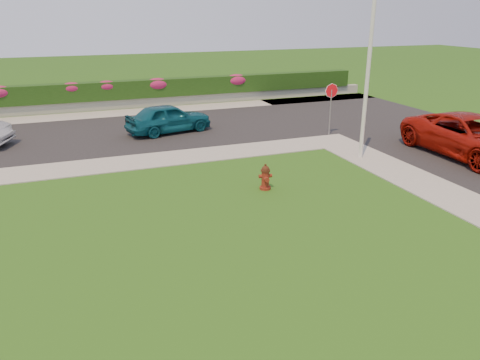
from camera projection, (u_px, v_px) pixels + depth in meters
name	position (u px, v px, depth m)	size (l,w,h in m)	color
ground	(278.00, 256.00, 11.70)	(120.00, 120.00, 0.00)	black
street_far	(59.00, 139.00, 22.35)	(26.00, 8.00, 0.04)	black
sidewalk_far	(32.00, 173.00, 17.62)	(24.00, 2.00, 0.04)	gray
curb_corner	(332.00, 141.00, 21.93)	(2.00, 2.00, 0.04)	gray
sidewalk_beyond	(129.00, 113.00, 28.07)	(34.00, 2.00, 0.04)	gray
retaining_wall	(125.00, 104.00, 29.30)	(34.00, 0.40, 0.60)	gray
hedge	(124.00, 90.00, 29.10)	(32.00, 0.90, 1.10)	black
fire_hydrant	(265.00, 177.00, 15.94)	(0.47, 0.44, 0.90)	#50170C
suv_red	(472.00, 137.00, 19.26)	(2.84, 6.17, 1.71)	#9A1108
sedan_teal	(169.00, 118.00, 23.22)	(1.70, 4.22, 1.44)	#0C4B5D
utility_pole	(367.00, 78.00, 18.32)	(0.16, 0.16, 6.61)	silver
stop_sign	(331.00, 97.00, 22.29)	(0.70, 0.06, 2.55)	slate
flower_clump_c	(72.00, 88.00, 27.90)	(1.29, 0.83, 0.64)	#B41F5C
flower_clump_d	(107.00, 86.00, 28.57)	(1.30, 0.84, 0.65)	#B41F5C
flower_clump_e	(157.00, 84.00, 29.62)	(1.53, 0.98, 0.76)	#B41F5C
flower_clump_f	(236.00, 80.00, 31.39)	(1.54, 0.99, 0.77)	#B41F5C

